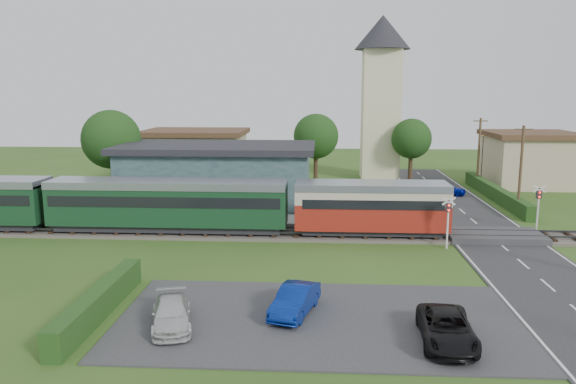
# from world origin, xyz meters

# --- Properties ---
(ground) EXTENTS (120.00, 120.00, 0.00)m
(ground) POSITION_xyz_m (0.00, 0.00, 0.00)
(ground) COLOR #2D4C19
(railway_track) EXTENTS (76.00, 3.20, 0.49)m
(railway_track) POSITION_xyz_m (0.00, 2.00, 0.11)
(railway_track) COLOR #4C443D
(railway_track) RESTS_ON ground
(road) EXTENTS (6.00, 70.00, 0.05)m
(road) POSITION_xyz_m (10.00, 0.00, 0.03)
(road) COLOR #28282B
(road) RESTS_ON ground
(car_park) EXTENTS (17.00, 9.00, 0.08)m
(car_park) POSITION_xyz_m (-1.50, -12.00, 0.04)
(car_park) COLOR #333335
(car_park) RESTS_ON ground
(crossing_deck) EXTENTS (6.20, 3.40, 0.45)m
(crossing_deck) POSITION_xyz_m (10.00, 2.00, 0.23)
(crossing_deck) COLOR #333335
(crossing_deck) RESTS_ON ground
(platform) EXTENTS (30.00, 3.00, 0.45)m
(platform) POSITION_xyz_m (-10.00, 5.20, 0.23)
(platform) COLOR gray
(platform) RESTS_ON ground
(equipment_hut) EXTENTS (2.30, 2.30, 2.55)m
(equipment_hut) POSITION_xyz_m (-18.00, 5.20, 1.75)
(equipment_hut) COLOR beige
(equipment_hut) RESTS_ON platform
(station_building) EXTENTS (16.00, 9.00, 5.30)m
(station_building) POSITION_xyz_m (-10.00, 10.99, 2.69)
(station_building) COLOR #27424A
(station_building) RESTS_ON ground
(train) EXTENTS (43.20, 2.90, 3.40)m
(train) POSITION_xyz_m (-14.88, 2.00, 2.18)
(train) COLOR #232328
(train) RESTS_ON ground
(church_tower) EXTENTS (6.00, 6.00, 17.60)m
(church_tower) POSITION_xyz_m (5.00, 28.00, 10.23)
(church_tower) COLOR beige
(church_tower) RESTS_ON ground
(house_west) EXTENTS (10.80, 8.80, 5.50)m
(house_west) POSITION_xyz_m (-15.00, 25.00, 2.79)
(house_west) COLOR tan
(house_west) RESTS_ON ground
(house_east) EXTENTS (8.80, 8.80, 5.50)m
(house_east) POSITION_xyz_m (20.00, 24.00, 2.80)
(house_east) COLOR tan
(house_east) RESTS_ON ground
(hedge_carpark) EXTENTS (0.80, 9.00, 1.20)m
(hedge_carpark) POSITION_xyz_m (-11.00, -12.00, 0.60)
(hedge_carpark) COLOR #193814
(hedge_carpark) RESTS_ON ground
(hedge_roadside) EXTENTS (0.80, 18.00, 1.20)m
(hedge_roadside) POSITION_xyz_m (14.20, 16.00, 0.60)
(hedge_roadside) COLOR #193814
(hedge_roadside) RESTS_ON ground
(hedge_station) EXTENTS (22.00, 0.80, 1.30)m
(hedge_station) POSITION_xyz_m (-10.00, 15.50, 0.65)
(hedge_station) COLOR #193814
(hedge_station) RESTS_ON ground
(tree_a) EXTENTS (5.20, 5.20, 8.00)m
(tree_a) POSITION_xyz_m (-20.00, 14.00, 5.38)
(tree_a) COLOR #332316
(tree_a) RESTS_ON ground
(tree_b) EXTENTS (4.60, 4.60, 7.34)m
(tree_b) POSITION_xyz_m (-2.00, 23.00, 5.02)
(tree_b) COLOR #332316
(tree_b) RESTS_ON ground
(tree_c) EXTENTS (4.20, 4.20, 6.78)m
(tree_c) POSITION_xyz_m (8.00, 25.00, 4.65)
(tree_c) COLOR #332316
(tree_c) RESTS_ON ground
(utility_pole_c) EXTENTS (1.40, 0.22, 7.00)m
(utility_pole_c) POSITION_xyz_m (14.20, 10.00, 3.63)
(utility_pole_c) COLOR #473321
(utility_pole_c) RESTS_ON ground
(utility_pole_d) EXTENTS (1.40, 0.22, 7.00)m
(utility_pole_d) POSITION_xyz_m (14.20, 22.00, 3.63)
(utility_pole_d) COLOR #473321
(utility_pole_d) RESTS_ON ground
(crossing_signal_near) EXTENTS (0.84, 0.28, 3.28)m
(crossing_signal_near) POSITION_xyz_m (6.40, -0.41, 2.14)
(crossing_signal_near) COLOR silver
(crossing_signal_near) RESTS_ON ground
(crossing_signal_far) EXTENTS (0.84, 0.28, 3.28)m
(crossing_signal_far) POSITION_xyz_m (13.60, 4.39, 2.14)
(crossing_signal_far) COLOR silver
(crossing_signal_far) RESTS_ON ground
(streetlamp_west) EXTENTS (0.30, 0.30, 5.15)m
(streetlamp_west) POSITION_xyz_m (-22.00, 20.00, 3.04)
(streetlamp_west) COLOR #3F3F47
(streetlamp_west) RESTS_ON ground
(streetlamp_east) EXTENTS (0.30, 0.30, 5.15)m
(streetlamp_east) POSITION_xyz_m (16.00, 27.00, 3.04)
(streetlamp_east) COLOR #3F3F47
(streetlamp_east) RESTS_ON ground
(car_on_road) EXTENTS (3.62, 2.45, 1.14)m
(car_on_road) POSITION_xyz_m (10.33, 17.76, 0.62)
(car_on_road) COLOR #000F9B
(car_on_road) RESTS_ON road
(car_park_blue) EXTENTS (2.25, 3.95, 1.23)m
(car_park_blue) POSITION_xyz_m (-2.49, -11.46, 0.70)
(car_park_blue) COLOR navy
(car_park_blue) RESTS_ON car_park
(car_park_silver) EXTENTS (2.46, 4.06, 1.10)m
(car_park_silver) POSITION_xyz_m (-7.50, -13.14, 0.63)
(car_park_silver) COLOR silver
(car_park_silver) RESTS_ON car_park
(car_park_dark) EXTENTS (2.20, 4.37, 1.19)m
(car_park_dark) POSITION_xyz_m (3.46, -14.01, 0.67)
(car_park_dark) COLOR black
(car_park_dark) RESTS_ON car_park
(pedestrian_near) EXTENTS (0.76, 0.62, 1.80)m
(pedestrian_near) POSITION_xyz_m (-4.43, 4.52, 1.35)
(pedestrian_near) COLOR gray
(pedestrian_near) RESTS_ON platform
(pedestrian_far) EXTENTS (0.89, 1.03, 1.82)m
(pedestrian_far) POSITION_xyz_m (-15.67, 5.06, 1.36)
(pedestrian_far) COLOR gray
(pedestrian_far) RESTS_ON platform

